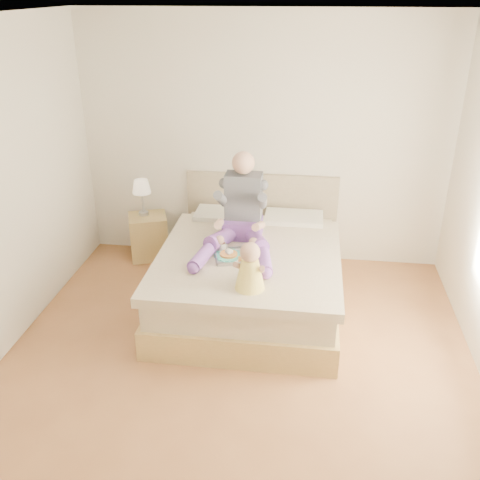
# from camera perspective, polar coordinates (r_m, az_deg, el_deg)

# --- Properties ---
(room) EXTENTS (4.02, 4.22, 2.71)m
(room) POSITION_cam_1_polar(r_m,az_deg,el_deg) (3.84, 0.70, 4.49)
(room) COLOR brown
(room) RESTS_ON ground
(bed) EXTENTS (1.70, 2.18, 1.00)m
(bed) POSITION_cam_1_polar(r_m,az_deg,el_deg) (5.32, 1.20, -3.35)
(bed) COLOR #A78A4E
(bed) RESTS_ON ground
(nightstand) EXTENTS (0.52, 0.49, 0.51)m
(nightstand) POSITION_cam_1_polar(r_m,az_deg,el_deg) (6.28, -9.70, 0.38)
(nightstand) COLOR #A78A4E
(nightstand) RESTS_ON ground
(lamp) EXTENTS (0.20, 0.20, 0.42)m
(lamp) POSITION_cam_1_polar(r_m,az_deg,el_deg) (6.10, -10.46, 5.41)
(lamp) COLOR #B3B6BA
(lamp) RESTS_ON nightstand
(adult) EXTENTS (0.75, 1.06, 0.89)m
(adult) POSITION_cam_1_polar(r_m,az_deg,el_deg) (5.14, 0.10, 2.47)
(adult) COLOR #683B93
(adult) RESTS_ON bed
(tray) EXTENTS (0.49, 0.42, 0.12)m
(tray) POSITION_cam_1_polar(r_m,az_deg,el_deg) (4.95, -0.23, -1.52)
(tray) COLOR #B3B6BA
(tray) RESTS_ON bed
(baby) EXTENTS (0.27, 0.38, 0.42)m
(baby) POSITION_cam_1_polar(r_m,az_deg,el_deg) (4.39, 1.10, -3.17)
(baby) COLOR #EDD04A
(baby) RESTS_ON bed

